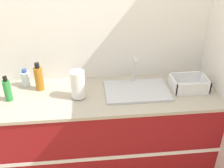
% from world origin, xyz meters
% --- Properties ---
extents(wall_back, '(4.70, 0.06, 2.60)m').
position_xyz_m(wall_back, '(0.00, 0.71, 1.30)').
color(wall_back, silver).
rests_on(wall_back, ground_plane).
extents(wall_right, '(0.06, 2.68, 2.60)m').
position_xyz_m(wall_right, '(1.18, 0.34, 1.30)').
color(wall_right, silver).
rests_on(wall_right, ground_plane).
extents(counter_cabinet, '(2.32, 0.70, 0.93)m').
position_xyz_m(counter_cabinet, '(0.00, 0.34, 0.46)').
color(counter_cabinet, maroon).
rests_on(counter_cabinet, ground_plane).
extents(sink, '(0.60, 0.41, 0.28)m').
position_xyz_m(sink, '(0.40, 0.36, 0.94)').
color(sink, silver).
rests_on(sink, counter_cabinet).
extents(paper_towel_roll, '(0.13, 0.13, 0.26)m').
position_xyz_m(paper_towel_roll, '(-0.14, 0.30, 1.06)').
color(paper_towel_roll, '#4C4C51').
rests_on(paper_towel_roll, counter_cabinet).
extents(dish_rack, '(0.33, 0.25, 0.12)m').
position_xyz_m(dish_rack, '(0.90, 0.35, 0.97)').
color(dish_rack, white).
rests_on(dish_rack, counter_cabinet).
extents(bottle_green, '(0.07, 0.07, 0.24)m').
position_xyz_m(bottle_green, '(-0.76, 0.32, 1.03)').
color(bottle_green, '#2D8C3D').
rests_on(bottle_green, counter_cabinet).
extents(bottle_amber, '(0.08, 0.08, 0.28)m').
position_xyz_m(bottle_amber, '(-0.51, 0.49, 1.05)').
color(bottle_amber, '#B26B19').
rests_on(bottle_amber, counter_cabinet).
extents(bottle_clear, '(0.08, 0.08, 0.18)m').
position_xyz_m(bottle_clear, '(-0.66, 0.57, 1.00)').
color(bottle_clear, silver).
rests_on(bottle_clear, counter_cabinet).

